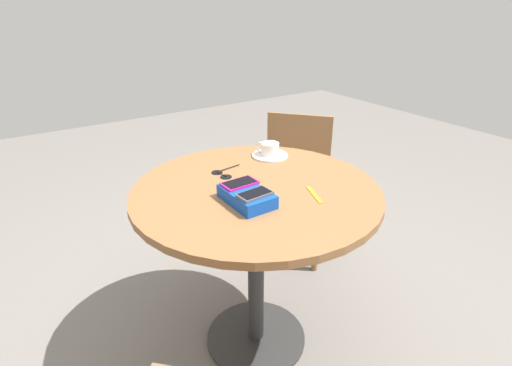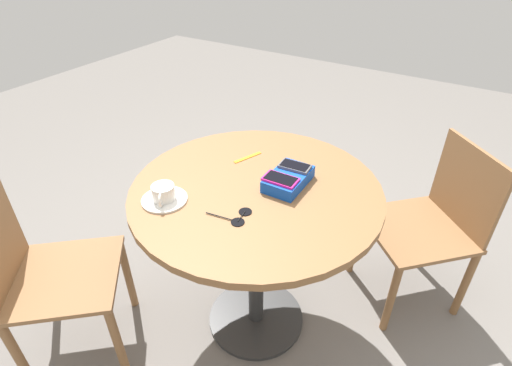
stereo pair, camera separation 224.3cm
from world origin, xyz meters
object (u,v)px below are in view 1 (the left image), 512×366
at_px(round_table, 256,219).
at_px(lanyard_strap, 314,194).
at_px(phone_box, 247,196).
at_px(coffee_cup, 269,149).
at_px(chair_far_side, 293,181).
at_px(phone_gray, 255,194).
at_px(saucer, 270,155).
at_px(sunglasses, 222,174).
at_px(phone_magenta, 240,183).

distance_m(round_table, lanyard_strap, 0.27).
relative_size(phone_box, coffee_cup, 2.00).
xyz_separation_m(round_table, coffee_cup, (0.25, -0.24, 0.18)).
bearing_deg(coffee_cup, chair_far_side, -52.58).
bearing_deg(phone_box, phone_gray, -179.40).
relative_size(saucer, coffee_cup, 1.58).
bearing_deg(sunglasses, phone_gray, 171.49).
bearing_deg(phone_magenta, phone_gray, 177.82).
distance_m(phone_box, sunglasses, 0.27).
xyz_separation_m(phone_box, phone_gray, (-0.05, -0.00, 0.03)).
bearing_deg(coffee_cup, saucer, -148.18).
height_order(phone_box, chair_far_side, phone_box).
bearing_deg(phone_magenta, chair_far_side, -51.35).
bearing_deg(saucer, phone_box, 134.56).
xyz_separation_m(phone_box, lanyard_strap, (-0.09, -0.24, -0.02)).
relative_size(round_table, coffee_cup, 9.17).
bearing_deg(sunglasses, lanyard_strap, -151.45).
bearing_deg(round_table, lanyard_strap, -139.25).
bearing_deg(phone_magenta, sunglasses, -11.64).
height_order(round_table, sunglasses, sunglasses).
bearing_deg(lanyard_strap, coffee_cup, -12.20).
bearing_deg(chair_far_side, phone_gray, 133.26).
xyz_separation_m(round_table, phone_gray, (-0.14, 0.09, 0.20)).
xyz_separation_m(coffee_cup, sunglasses, (-0.06, 0.28, -0.04)).
xyz_separation_m(round_table, phone_magenta, (-0.03, 0.09, 0.20)).
distance_m(round_table, phone_box, 0.21).
distance_m(coffee_cup, lanyard_strap, 0.43).
bearing_deg(round_table, phone_gray, 145.27).
relative_size(phone_gray, phone_magenta, 0.95).
bearing_deg(phone_box, lanyard_strap, -110.08).
height_order(phone_magenta, lanyard_strap, phone_magenta).
distance_m(lanyard_strap, sunglasses, 0.41).
relative_size(phone_gray, sunglasses, 0.86).
relative_size(saucer, lanyard_strap, 1.21).
xyz_separation_m(sunglasses, chair_far_side, (0.37, -0.69, -0.35)).
height_order(phone_magenta, saucer, phone_magenta).
bearing_deg(phone_gray, coffee_cup, -40.88).
bearing_deg(round_table, sunglasses, 13.98).
distance_m(phone_magenta, coffee_cup, 0.43).
relative_size(round_table, saucer, 5.80).
height_order(round_table, chair_far_side, chair_far_side).
bearing_deg(saucer, sunglasses, 102.20).
bearing_deg(chair_far_side, phone_box, 131.01).
bearing_deg(phone_gray, phone_magenta, -2.18).
distance_m(round_table, phone_magenta, 0.22).
height_order(round_table, phone_gray, phone_gray).
bearing_deg(phone_gray, chair_far_side, -46.74).
xyz_separation_m(phone_magenta, lanyard_strap, (-0.14, -0.24, -0.05)).
xyz_separation_m(phone_gray, lanyard_strap, (-0.04, -0.24, -0.05)).
height_order(phone_box, coffee_cup, coffee_cup).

